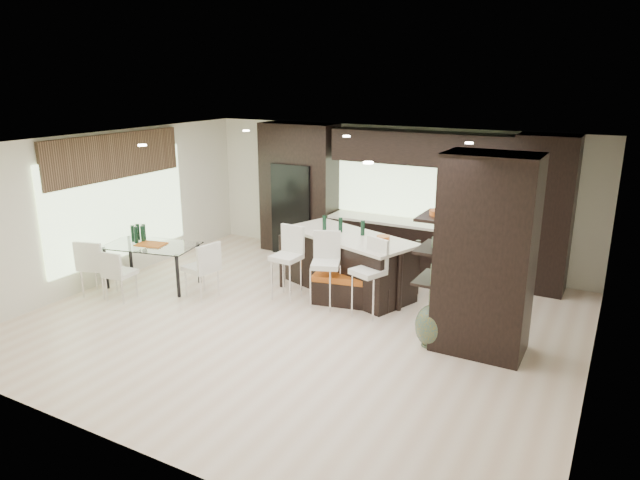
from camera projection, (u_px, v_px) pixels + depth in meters
The scene contains 22 objects.
ground at pixel (301, 321), 8.74m from camera, with size 8.00×8.00×0.00m, color beige.
back_wall at pixel (390, 195), 11.31m from camera, with size 8.00×0.02×2.70m, color white.
left_wall at pixel (108, 208), 10.21m from camera, with size 0.02×7.00×2.70m, color white.
right_wall at pixel (601, 283), 6.52m from camera, with size 0.02×7.00×2.70m, color white.
ceiling at pixel (299, 144), 7.99m from camera, with size 8.00×7.00×0.02m, color white.
window_left at pixel (119, 206), 10.36m from camera, with size 0.04×3.20×1.90m, color #B2D199.
window_back at pixel (419, 188), 10.95m from camera, with size 3.40×0.04×1.20m, color #B2D199.
stone_accent at pixel (115, 156), 10.10m from camera, with size 0.08×3.00×0.80m, color brown.
ceiling_spots at pixel (308, 144), 8.21m from camera, with size 4.00×3.00×0.02m, color white.
back_cabinetry at pixel (408, 200), 10.81m from camera, with size 6.80×0.68×2.70m, color black.
refrigerator at pixel (298, 208), 11.98m from camera, with size 0.90×0.68×1.90m, color black.
partition_column at pixel (486, 256), 7.50m from camera, with size 1.20×0.80×2.70m, color black.
kitchen_island at pixel (348, 263), 9.89m from camera, with size 2.41×1.04×1.01m, color black.
stool_left at pixel (286, 270), 9.52m from camera, with size 0.44×0.44×1.00m, color white.
stool_mid at pixel (326, 278), 9.18m from camera, with size 0.44×0.44×0.99m, color white.
stool_right at pixel (368, 285), 8.84m from camera, with size 0.44×0.44×0.99m, color white.
bench at pixel (353, 289), 9.36m from camera, with size 1.30×0.50×0.50m, color black.
floor_vase at pixel (432, 306), 7.79m from camera, with size 0.44×0.44×1.21m, color #47563D, non-canonical shape.
dining_table at pixel (153, 265), 10.14m from camera, with size 1.58×0.89×0.76m, color white.
chair_near at pixel (121, 277), 9.51m from camera, with size 0.43×0.43×0.80m, color white.
chair_far at pixel (98, 269), 9.69m from camera, with size 0.50×0.50×0.92m, color white.
chair_end at pixel (202, 272), 9.61m from camera, with size 0.48×0.48×0.90m, color white.
Camera 1 is at (4.12, -6.92, 3.64)m, focal length 32.00 mm.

